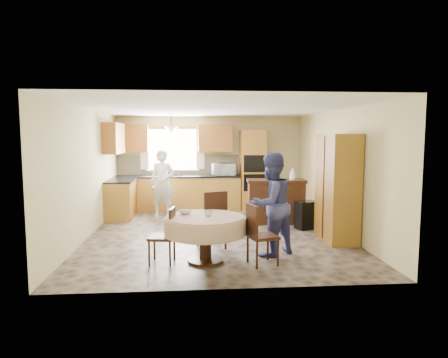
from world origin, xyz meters
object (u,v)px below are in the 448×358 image
Objects in this scene: dining_table at (205,226)px; chair_right at (258,232)px; cupboard at (337,188)px; person_sink at (163,183)px; chair_back at (213,217)px; chair_left at (166,233)px; oven_tower at (253,170)px; person_dining at (271,204)px; sideboard at (276,203)px.

dining_table is 1.36× the size of chair_right.
cupboard is 4.26m from person_sink.
person_sink reaches higher than chair_back.
chair_left is at bearing 66.42° from chair_right.
oven_tower is 1.29× the size of person_sink.
person_sink is at bearing -165.88° from chair_left.
cupboard is at bearing 23.78° from dining_table.
cupboard reaches higher than person_sink.
chair_right is 0.66m from person_dining.
sideboard is at bearing -147.22° from chair_back.
person_dining is (0.29, 0.50, 0.33)m from chair_right.
person_sink is at bearing 104.07° from dining_table.
chair_back is at bearing 18.86° from chair_right.
cupboard is 3.34m from chair_left.
person_sink is at bearing -89.42° from chair_back.
oven_tower is at bearing 102.32° from sideboard.
chair_right is at bearing 26.65° from person_dining.
person_dining is at bearing -45.43° from chair_right.
oven_tower reaches higher than cupboard.
dining_table is 1.47× the size of chair_left.
chair_back is at bearing 143.02° from chair_left.
chair_left is at bearing -23.30° from person_dining.
oven_tower is at bearing -128.05° from chair_back.
person_sink is (-3.42, 2.54, -0.18)m from cupboard.
oven_tower reaches higher than person_dining.
person_sink is (-0.91, 3.64, 0.26)m from dining_table.
sideboard is 1.51× the size of chair_left.
chair_back is at bearing -62.42° from person_sink.
cupboard is at bearing -72.67° from oven_tower.
person_sink is at bearing -159.26° from oven_tower.
cupboard is at bearing 169.75° from chair_back.
person_sink reaches higher than chair_right.
chair_back reaches higher than dining_table.
chair_left is (-2.04, -4.55, -0.58)m from oven_tower.
oven_tower reaches higher than dining_table.
person_dining is (2.00, -3.36, 0.03)m from person_sink.
cupboard is at bearing -29.21° from person_sink.
person_dining is at bearing -51.89° from person_sink.
oven_tower is at bearing 107.33° from cupboard.
sideboard reaches higher than chair_left.
sideboard is 0.77× the size of person_dining.
person_dining is (0.92, -0.44, 0.28)m from chair_back.
person_dining is (1.69, 0.29, 0.37)m from chair_left.
dining_table is (-1.43, -4.53, -0.50)m from oven_tower.
dining_table is (-2.50, -1.10, -0.44)m from cupboard.
chair_back is 0.62× the size of person_sink.
dining_table is 0.75× the size of person_dining.
oven_tower is 5.01m from chair_left.
person_sink is (-1.71, 3.86, 0.30)m from chair_right.
cupboard is at bearing 177.01° from person_dining.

